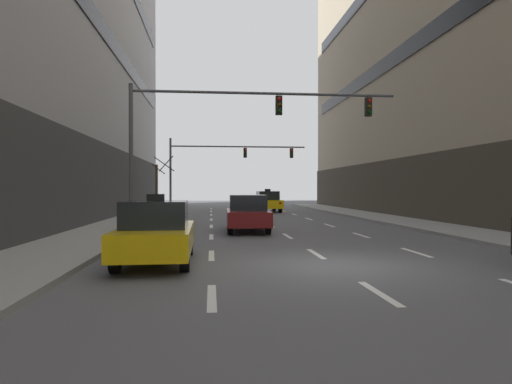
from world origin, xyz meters
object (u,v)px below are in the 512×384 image
(taxi_driving_2, at_px, (267,202))
(taxi_driving_1, at_px, (156,233))
(car_driving_0, at_px, (247,214))
(traffic_signal_0, at_px, (230,122))
(traffic_signal_1, at_px, (221,159))
(street_tree_0, at_px, (158,184))

(taxi_driving_2, bearing_deg, taxi_driving_1, -103.42)
(car_driving_0, bearing_deg, taxi_driving_1, -109.88)
(taxi_driving_1, bearing_deg, traffic_signal_0, 74.91)
(traffic_signal_0, bearing_deg, traffic_signal_1, 89.95)
(traffic_signal_0, bearing_deg, car_driving_0, 5.03)
(taxi_driving_1, relative_size, street_tree_0, 0.98)
(traffic_signal_0, height_order, street_tree_0, traffic_signal_0)
(car_driving_0, relative_size, traffic_signal_1, 0.38)
(taxi_driving_2, xyz_separation_m, traffic_signal_1, (-3.75, 2.28, 3.63))
(taxi_driving_1, xyz_separation_m, traffic_signal_0, (2.22, 8.23, 4.07))
(taxi_driving_1, height_order, traffic_signal_0, traffic_signal_0)
(traffic_signal_1, distance_m, street_tree_0, 6.22)
(car_driving_0, distance_m, traffic_signal_1, 19.41)
(traffic_signal_1, height_order, street_tree_0, traffic_signal_1)
(car_driving_0, bearing_deg, street_tree_0, 109.73)
(taxi_driving_1, relative_size, traffic_signal_1, 0.37)
(taxi_driving_2, height_order, street_tree_0, street_tree_0)
(taxi_driving_2, bearing_deg, street_tree_0, -175.77)
(taxi_driving_1, distance_m, traffic_signal_0, 9.45)
(car_driving_0, distance_m, taxi_driving_2, 17.03)
(taxi_driving_1, xyz_separation_m, traffic_signal_1, (2.24, 27.34, 3.67))
(taxi_driving_2, distance_m, traffic_signal_0, 17.72)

